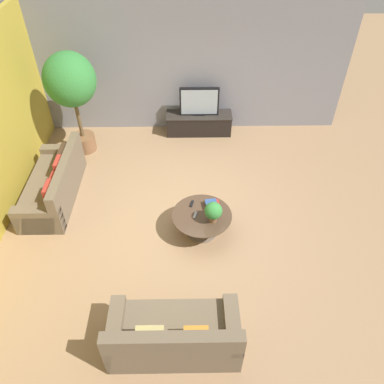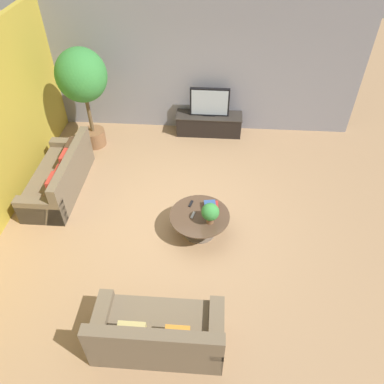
% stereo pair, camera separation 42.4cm
% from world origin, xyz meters
% --- Properties ---
extents(ground_plane, '(24.00, 24.00, 0.00)m').
position_xyz_m(ground_plane, '(0.00, 0.00, 0.00)').
color(ground_plane, '#9E7A56').
extents(back_wall_stone, '(7.40, 0.12, 3.00)m').
position_xyz_m(back_wall_stone, '(0.00, 3.26, 1.50)').
color(back_wall_stone, gray).
rests_on(back_wall_stone, ground).
extents(media_console, '(1.55, 0.50, 0.49)m').
position_xyz_m(media_console, '(0.37, 2.94, 0.26)').
color(media_console, black).
rests_on(media_console, ground).
extents(television, '(0.90, 0.13, 0.67)m').
position_xyz_m(television, '(0.37, 2.94, 0.82)').
color(television, black).
rests_on(television, media_console).
extents(coffee_table, '(1.04, 1.04, 0.42)m').
position_xyz_m(coffee_table, '(0.33, -0.29, 0.30)').
color(coffee_table, '#756656').
rests_on(coffee_table, ground).
extents(couch_by_wall, '(0.84, 2.04, 0.84)m').
position_xyz_m(couch_by_wall, '(-2.49, 0.68, 0.29)').
color(couch_by_wall, brown).
rests_on(couch_by_wall, ground).
extents(couch_near_entry, '(1.74, 0.84, 0.84)m').
position_xyz_m(couch_near_entry, '(-0.11, -2.40, 0.28)').
color(couch_near_entry, brown).
rests_on(couch_near_entry, ground).
extents(potted_palm_tall, '(1.05, 1.05, 2.25)m').
position_xyz_m(potted_palm_tall, '(-2.25, 2.27, 1.58)').
color(potted_palm_tall, brown).
rests_on(potted_palm_tall, ground).
extents(potted_plant_tabletop, '(0.30, 0.30, 0.39)m').
position_xyz_m(potted_plant_tabletop, '(0.51, -0.44, 0.65)').
color(potted_plant_tabletop, brown).
rests_on(potted_plant_tabletop, coffee_table).
extents(book_stack, '(0.27, 0.28, 0.10)m').
position_xyz_m(book_stack, '(0.51, -0.11, 0.47)').
color(book_stack, gold).
rests_on(book_stack, coffee_table).
extents(remote_black, '(0.08, 0.16, 0.02)m').
position_xyz_m(remote_black, '(0.16, -0.03, 0.43)').
color(remote_black, black).
rests_on(remote_black, coffee_table).
extents(remote_silver, '(0.08, 0.16, 0.02)m').
position_xyz_m(remote_silver, '(0.21, -0.30, 0.43)').
color(remote_silver, gray).
rests_on(remote_silver, coffee_table).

